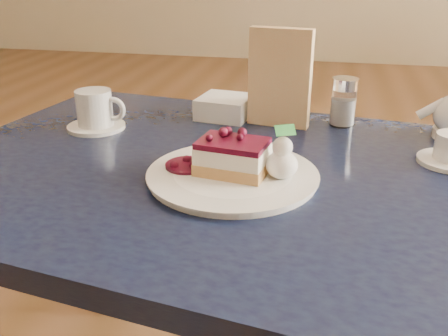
% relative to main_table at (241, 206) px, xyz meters
% --- Properties ---
extents(main_table, '(1.27, 0.94, 0.73)m').
position_rel_main_table_xyz_m(main_table, '(0.00, 0.00, 0.00)').
color(main_table, black).
rests_on(main_table, ground).
extents(dessert_plate, '(0.29, 0.29, 0.01)m').
position_rel_main_table_xyz_m(dessert_plate, '(-0.01, -0.05, 0.08)').
color(dessert_plate, white).
rests_on(dessert_plate, main_table).
extents(cheesecake_slice, '(0.13, 0.10, 0.06)m').
position_rel_main_table_xyz_m(cheesecake_slice, '(-0.01, -0.05, 0.12)').
color(cheesecake_slice, tan).
rests_on(cheesecake_slice, dessert_plate).
extents(whipped_cream, '(0.05, 0.05, 0.05)m').
position_rel_main_table_xyz_m(whipped_cream, '(0.08, -0.05, 0.11)').
color(whipped_cream, white).
rests_on(whipped_cream, dessert_plate).
extents(berry_sauce, '(0.08, 0.08, 0.01)m').
position_rel_main_table_xyz_m(berry_sauce, '(-0.09, -0.04, 0.09)').
color(berry_sauce, '#30091D').
rests_on(berry_sauce, dessert_plate).
extents(coffee_set, '(0.14, 0.13, 0.09)m').
position_rel_main_table_xyz_m(coffee_set, '(-0.35, 0.15, 0.11)').
color(coffee_set, white).
rests_on(coffee_set, main_table).
extents(menu_card, '(0.14, 0.05, 0.21)m').
position_rel_main_table_xyz_m(menu_card, '(0.04, 0.26, 0.18)').
color(menu_card, beige).
rests_on(menu_card, main_table).
extents(sugar_shaker, '(0.06, 0.06, 0.11)m').
position_rel_main_table_xyz_m(sugar_shaker, '(0.18, 0.29, 0.13)').
color(sugar_shaker, white).
rests_on(sugar_shaker, main_table).
extents(napkin_stack, '(0.13, 0.13, 0.05)m').
position_rel_main_table_xyz_m(napkin_stack, '(-0.09, 0.30, 0.10)').
color(napkin_stack, white).
rests_on(napkin_stack, main_table).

